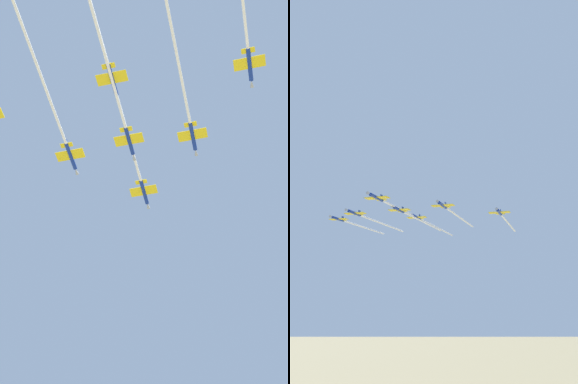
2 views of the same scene
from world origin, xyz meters
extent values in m
cylinder|color=navy|center=(-17.36, -3.91, 136.34)|extent=(7.16, 7.42, 1.12)
cone|color=#9EA3AD|center=(-21.24, 0.15, 136.34)|extent=(2.18, 2.21, 1.07)
cube|color=yellow|center=(-17.01, -4.28, 136.29)|extent=(8.17, 8.01, 0.18)
cube|color=yellow|center=(-14.58, -6.82, 136.34)|extent=(3.50, 3.43, 0.18)
cube|color=navy|center=(-14.64, -6.76, 137.26)|extent=(1.25, 1.29, 1.84)
cylinder|color=white|center=(-1.13, -20.91, 136.34)|extent=(26.68, 27.89, 0.79)
cylinder|color=navy|center=(-17.94, -28.99, 136.20)|extent=(7.16, 7.42, 1.12)
cone|color=#9EA3AD|center=(-21.82, -24.93, 136.20)|extent=(2.18, 2.21, 1.07)
cube|color=yellow|center=(-17.59, -29.36, 136.15)|extent=(8.17, 8.01, 0.18)
cube|color=yellow|center=(-15.16, -31.90, 136.20)|extent=(3.50, 3.43, 0.18)
cube|color=navy|center=(-15.22, -31.84, 137.12)|extent=(1.25, 1.29, 1.84)
cylinder|color=white|center=(1.26, -49.10, 136.20)|extent=(32.62, 34.12, 0.79)
cylinder|color=navy|center=(7.72, -4.49, 135.37)|extent=(7.16, 7.42, 1.12)
cone|color=#9EA3AD|center=(3.85, -0.43, 135.37)|extent=(2.18, 2.21, 1.07)
cube|color=yellow|center=(8.08, -4.86, 135.32)|extent=(8.17, 8.01, 0.18)
cube|color=yellow|center=(10.50, -7.40, 135.37)|extent=(3.50, 3.43, 0.18)
cube|color=navy|center=(10.45, -7.34, 136.29)|extent=(1.25, 1.29, 1.84)
cylinder|color=white|center=(26.64, -24.31, 135.37)|extent=(32.06, 33.53, 0.79)
cylinder|color=navy|center=(-3.88, -18.03, 135.99)|extent=(7.16, 7.42, 1.12)
cone|color=#9EA3AD|center=(-7.76, -13.96, 135.99)|extent=(2.18, 2.21, 1.07)
cube|color=yellow|center=(-3.53, -18.39, 135.94)|extent=(8.17, 8.01, 0.18)
cube|color=yellow|center=(-1.10, -20.94, 135.99)|extent=(3.50, 3.43, 0.18)
cube|color=navy|center=(-1.16, -20.88, 136.91)|extent=(1.25, 1.29, 1.84)
cylinder|color=white|center=(16.56, -39.43, 135.99)|extent=(35.10, 36.71, 0.79)
cylinder|color=navy|center=(-18.52, -54.08, 135.90)|extent=(7.16, 7.42, 1.12)
cone|color=#9EA3AD|center=(-22.40, -50.01, 135.90)|extent=(2.18, 2.21, 1.07)
cube|color=yellow|center=(-18.17, -54.45, 135.85)|extent=(8.17, 8.01, 0.18)
cube|color=yellow|center=(-15.74, -56.99, 135.90)|extent=(3.50, 3.43, 0.18)
cube|color=navy|center=(-15.80, -56.93, 136.82)|extent=(1.25, 1.29, 1.84)
cylinder|color=white|center=(1.23, -74.76, 135.90)|extent=(33.71, 35.26, 0.79)
cylinder|color=navy|center=(32.81, -5.07, 137.06)|extent=(7.16, 7.42, 1.12)
cone|color=#9EA3AD|center=(28.93, -1.01, 137.06)|extent=(2.18, 2.21, 1.07)
cube|color=yellow|center=(33.16, -5.44, 137.01)|extent=(8.17, 8.01, 0.18)
cube|color=yellow|center=(35.59, -7.98, 137.06)|extent=(3.50, 3.43, 0.18)
cube|color=navy|center=(35.53, -7.92, 137.98)|extent=(1.25, 1.29, 1.84)
cylinder|color=white|center=(51.05, -24.17, 137.06)|extent=(30.70, 32.10, 0.79)
cylinder|color=navy|center=(9.59, -32.14, 136.54)|extent=(7.16, 7.42, 1.12)
cone|color=#9EA3AD|center=(5.72, -28.08, 136.54)|extent=(2.18, 2.21, 1.07)
cube|color=yellow|center=(9.95, -32.51, 136.48)|extent=(8.17, 8.01, 0.18)
cube|color=yellow|center=(12.37, -35.05, 136.54)|extent=(3.50, 3.43, 0.18)
cube|color=navy|center=(12.32, -34.99, 137.46)|extent=(1.25, 1.29, 1.84)
cylinder|color=white|center=(31.25, -54.83, 136.54)|extent=(37.54, 39.27, 0.79)
camera|label=1|loc=(75.55, -66.80, 2.93)|focal=53.85mm
camera|label=2|loc=(-141.70, 42.46, 105.46)|focal=37.91mm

